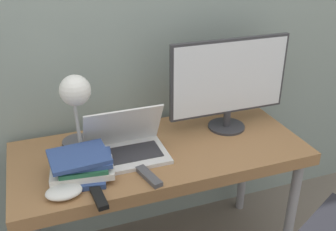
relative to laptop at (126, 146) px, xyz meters
The scene contains 9 objects.
wall_back 0.68m from the laptop, 65.93° to the left, with size 8.00×0.05×2.60m.
desk 0.20m from the laptop, ahead, with size 1.36×0.60×0.71m.
laptop is the anchor object (origin of this frame).
monitor 0.60m from the laptop, ahead, with size 0.62×0.19×0.47m.
desk_lamp 0.31m from the laptop, 163.72° to the left, with size 0.15×0.29×0.40m.
book_stack 0.24m from the laptop, 152.57° to the right, with size 0.27×0.22×0.11m.
tv_remote 0.22m from the laptop, 78.46° to the right, with size 0.08×0.16×0.02m.
media_remote 0.32m from the laptop, 124.54° to the right, with size 0.05×0.17×0.02m.
game_controller 0.37m from the laptop, 145.50° to the right, with size 0.14×0.10×0.04m.
Camera 1 is at (-0.51, -1.20, 1.66)m, focal length 42.00 mm.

